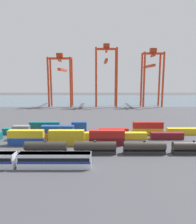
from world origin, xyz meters
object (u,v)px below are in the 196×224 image
Objects in this scene: gantry_crane_central at (106,69)px; shipping_container_10 at (58,136)px; freight_tank_row at (120,148)px; passenger_train at (17,159)px; shipping_container_14 at (167,136)px; gantry_crane_east at (151,72)px; gantry_crane_west at (61,74)px; shipping_container_15 at (11,131)px.

shipping_container_10 is at bearing -102.71° from gantry_crane_central.
freight_tank_row is at bearing -35.44° from shipping_container_10.
passenger_train reaches higher than shipping_container_14.
freight_tank_row reaches higher than passenger_train.
gantry_crane_central reaches higher than passenger_train.
shipping_container_10 is at bearing 76.95° from passenger_train.
shipping_container_10 and shipping_container_14 have the same top height.
gantry_crane_central is at bearing 179.77° from gantry_crane_east.
gantry_crane_central is at bearing -0.72° from gantry_crane_west.
shipping_container_15 is 0.13× the size of gantry_crane_east.
gantry_crane_central is at bearing 77.29° from shipping_container_10.
freight_tank_row is at bearing -71.85° from gantry_crane_west.
gantry_crane_central is (27.46, 121.05, 27.67)m from passenger_train.
gantry_crane_central reaches higher than gantry_crane_east.
gantry_crane_central is at bearing 77.22° from passenger_train.
freight_tank_row is 1.26× the size of gantry_crane_east.
shipping_container_15 is at bearing -131.53° from gantry_crane_east.
shipping_container_15 is at bearing -115.34° from gantry_crane_central.
gantry_crane_west is at bearing 179.28° from gantry_crane_central.
gantry_crane_east reaches higher than shipping_container_14.
passenger_train is 25.90m from shipping_container_10.
freight_tank_row is 1.18× the size of gantry_crane_central.
shipping_container_15 is (-42.24, 22.17, -0.66)m from freight_tank_row.
shipping_container_10 is 1.00× the size of shipping_container_14.
gantry_crane_central reaches higher than shipping_container_14.
gantry_crane_west is at bearing 108.15° from freight_tank_row.
gantry_crane_west is (-56.01, 96.30, 24.16)m from shipping_container_14.
shipping_container_14 is 0.27× the size of gantry_crane_east.
gantry_crane_west is (-14.96, 96.30, 24.16)m from shipping_container_10.
gantry_crane_east is at bearing 58.70° from shipping_container_10.
gantry_crane_east is at bearing 71.81° from freight_tank_row.
gantry_crane_east is at bearing -0.47° from gantry_crane_west.
freight_tank_row is 114.70m from gantry_crane_central.
passenger_train is 0.78× the size of gantry_crane_central.
shipping_container_14 is 113.99m from gantry_crane_west.
freight_tank_row is 9.52× the size of shipping_container_15.
shipping_container_15 is at bearing 161.85° from shipping_container_10.
gantry_crane_east reaches higher than freight_tank_row.
freight_tank_row is 4.75× the size of shipping_container_10.
freight_tank_row is at bearing -141.48° from shipping_container_14.
freight_tank_row is 119.90m from gantry_crane_west.
shipping_container_10 is 0.25× the size of gantry_crane_central.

